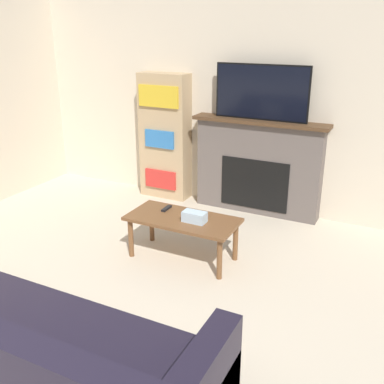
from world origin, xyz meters
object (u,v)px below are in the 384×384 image
Objects in this scene: fireplace at (258,166)px; couch at (13,357)px; bookshelf at (165,137)px; tv at (261,92)px; coffee_table at (183,223)px.

fireplace is 0.64× the size of couch.
tv is at bearing 0.12° from bookshelf.
fireplace is 1.49m from coffee_table.
bookshelf is (-1.00, 1.43, 0.43)m from coffee_table.
coffee_table is at bearing -99.88° from fireplace.
couch is 1.57× the size of bookshelf.
bookshelf is at bearing 125.08° from coffee_table.
fireplace is at bearing 80.12° from coffee_table.
bookshelf is (-1.26, -0.00, -0.64)m from tv.
couch is at bearing -92.95° from coffee_table.
couch is 3.58m from bookshelf.
tv is 3.64m from couch.
bookshelf is (-0.90, 3.43, 0.52)m from couch.
fireplace is 1.50× the size of coffee_table.
tv reaches higher than fireplace.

